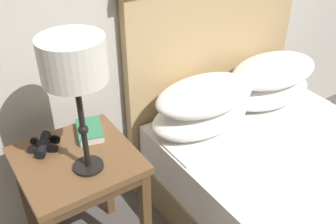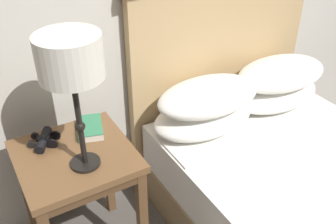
# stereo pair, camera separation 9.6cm
# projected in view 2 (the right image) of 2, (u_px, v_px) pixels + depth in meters

# --- Properties ---
(nightstand) EXTENTS (0.51, 0.50, 0.67)m
(nightstand) POSITION_uv_depth(u_px,v_px,m) (77.00, 170.00, 1.82)
(nightstand) COLOR brown
(nightstand) RESTS_ON ground_plane
(bed) EXTENTS (1.26, 2.05, 1.28)m
(bed) POSITION_uv_depth(u_px,v_px,m) (316.00, 205.00, 1.98)
(bed) COLOR olive
(bed) RESTS_ON ground_plane
(table_lamp) EXTENTS (0.25, 0.25, 0.60)m
(table_lamp) POSITION_uv_depth(u_px,v_px,m) (70.00, 62.00, 1.44)
(table_lamp) COLOR black
(table_lamp) RESTS_ON nightstand
(book_on_nightstand) EXTENTS (0.17, 0.21, 0.04)m
(book_on_nightstand) POSITION_uv_depth(u_px,v_px,m) (90.00, 128.00, 1.90)
(book_on_nightstand) COLOR silver
(book_on_nightstand) RESTS_ON nightstand
(binoculars_pair) EXTENTS (0.16, 0.16, 0.05)m
(binoculars_pair) POSITION_uv_depth(u_px,v_px,m) (44.00, 140.00, 1.82)
(binoculars_pair) COLOR black
(binoculars_pair) RESTS_ON nightstand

